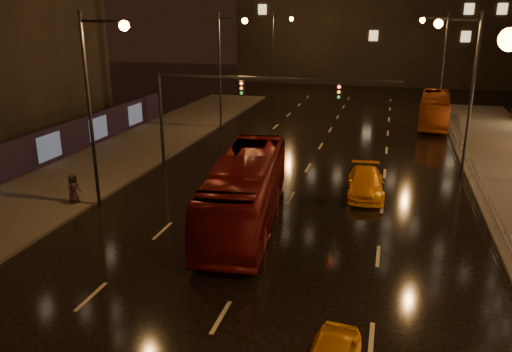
{
  "coord_description": "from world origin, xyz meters",
  "views": [
    {
      "loc": [
        4.97,
        -9.82,
        9.79
      ],
      "look_at": [
        -0.9,
        11.89,
        2.5
      ],
      "focal_mm": 35.0,
      "sensor_mm": 36.0,
      "label": 1
    }
  ],
  "objects_px": {
    "pedestrian_c": "(73,189)",
    "bus_red": "(246,190)",
    "taxi_far": "(366,183)",
    "bus_curb": "(435,109)"
  },
  "relations": [
    {
      "from": "bus_red",
      "to": "bus_curb",
      "type": "relative_size",
      "value": 1.15
    },
    {
      "from": "bus_curb",
      "to": "pedestrian_c",
      "type": "relative_size",
      "value": 6.53
    },
    {
      "from": "bus_red",
      "to": "bus_curb",
      "type": "bearing_deg",
      "value": 61.37
    },
    {
      "from": "taxi_far",
      "to": "pedestrian_c",
      "type": "relative_size",
      "value": 3.03
    },
    {
      "from": "taxi_far",
      "to": "bus_curb",
      "type": "bearing_deg",
      "value": 72.39
    },
    {
      "from": "bus_curb",
      "to": "taxi_far",
      "type": "bearing_deg",
      "value": -98.86
    },
    {
      "from": "taxi_far",
      "to": "bus_red",
      "type": "bearing_deg",
      "value": -139.46
    },
    {
      "from": "taxi_far",
      "to": "pedestrian_c",
      "type": "bearing_deg",
      "value": -163.2
    },
    {
      "from": "bus_red",
      "to": "bus_curb",
      "type": "xyz_separation_m",
      "value": [
        10.5,
        26.51,
        -0.22
      ]
    },
    {
      "from": "pedestrian_c",
      "to": "bus_red",
      "type": "bearing_deg",
      "value": -76.18
    }
  ]
}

